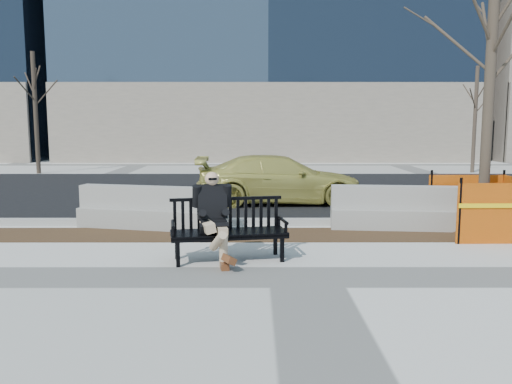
# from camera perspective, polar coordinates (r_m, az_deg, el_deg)

# --- Properties ---
(ground) EXTENTS (120.00, 120.00, 0.00)m
(ground) POSITION_cam_1_polar(r_m,az_deg,el_deg) (7.05, 5.26, -9.10)
(ground) COLOR beige
(ground) RESTS_ON ground
(mulch_strip) EXTENTS (40.00, 1.20, 0.02)m
(mulch_strip) POSITION_cam_1_polar(r_m,az_deg,el_deg) (9.57, 3.82, -4.63)
(mulch_strip) COLOR #47301C
(mulch_strip) RESTS_ON ground
(asphalt_street) EXTENTS (60.00, 10.40, 0.01)m
(asphalt_street) POSITION_cam_1_polar(r_m,az_deg,el_deg) (15.67, 2.28, 0.13)
(asphalt_street) COLOR black
(asphalt_street) RESTS_ON ground
(curb) EXTENTS (60.00, 0.25, 0.12)m
(curb) POSITION_cam_1_polar(r_m,az_deg,el_deg) (10.48, 3.47, -3.24)
(curb) COLOR #9E9B93
(curb) RESTS_ON ground
(bench) EXTENTS (1.81, 0.92, 0.92)m
(bench) POSITION_cam_1_polar(r_m,az_deg,el_deg) (7.84, -2.94, -7.37)
(bench) COLOR black
(bench) RESTS_ON ground
(seated_man) EXTENTS (0.72, 1.01, 1.30)m
(seated_man) POSITION_cam_1_polar(r_m,az_deg,el_deg) (7.86, -4.63, -7.35)
(seated_man) COLOR black
(seated_man) RESTS_ON ground
(tree_fence) EXTENTS (2.26, 2.26, 5.57)m
(tree_fence) POSITION_cam_1_polar(r_m,az_deg,el_deg) (10.38, 23.12, -4.28)
(tree_fence) COLOR #E5570D
(tree_fence) RESTS_ON ground
(sedan) EXTENTS (4.23, 1.86, 1.21)m
(sedan) POSITION_cam_1_polar(r_m,az_deg,el_deg) (13.27, 2.57, -1.23)
(sedan) COLOR #B8B04E
(sedan) RESTS_ON ground
(jersey_barrier_left) EXTENTS (2.92, 1.21, 0.82)m
(jersey_barrier_left) POSITION_cam_1_polar(r_m,az_deg,el_deg) (10.32, -11.15, -3.88)
(jersey_barrier_left) COLOR gray
(jersey_barrier_left) RESTS_ON ground
(jersey_barrier_right) EXTENTS (2.96, 0.87, 0.83)m
(jersey_barrier_right) POSITION_cam_1_polar(r_m,az_deg,el_deg) (10.47, 16.08, -3.88)
(jersey_barrier_right) COLOR #99968F
(jersey_barrier_right) RESTS_ON ground
(far_tree_left) EXTENTS (2.19, 2.19, 5.15)m
(far_tree_left) POSITION_cam_1_polar(r_m,az_deg,el_deg) (22.83, -22.39, 1.88)
(far_tree_left) COLOR #403429
(far_tree_left) RESTS_ON ground
(far_tree_right) EXTENTS (2.19, 2.19, 4.60)m
(far_tree_right) POSITION_cam_1_polar(r_m,az_deg,el_deg) (23.25, 22.30, 1.97)
(far_tree_right) COLOR #4C3D31
(far_tree_right) RESTS_ON ground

